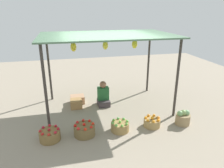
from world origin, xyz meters
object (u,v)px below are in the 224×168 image
at_px(basket_oranges, 152,122).
at_px(basket_cabbages, 183,118).
at_px(basket_red_tomatoes, 84,130).
at_px(wooden_crate_near_vendor, 76,104).
at_px(vendor_person, 103,96).
at_px(basket_green_apples, 120,126).
at_px(wooden_crate_stacked_rear, 77,99).
at_px(basket_red_apples, 50,135).

bearing_deg(basket_oranges, basket_cabbages, -5.69).
distance_m(basket_red_tomatoes, wooden_crate_near_vendor, 1.56).
xyz_separation_m(vendor_person, basket_cabbages, (1.80, -1.65, -0.12)).
height_order(basket_green_apples, wooden_crate_stacked_rear, basket_green_apples).
distance_m(vendor_person, basket_oranges, 1.86).
relative_size(basket_oranges, wooden_crate_near_vendor, 1.24).
distance_m(basket_green_apples, basket_oranges, 0.86).
height_order(basket_red_tomatoes, basket_green_apples, basket_red_tomatoes).
xyz_separation_m(basket_red_tomatoes, basket_green_apples, (0.88, -0.02, -0.02)).
height_order(basket_red_apples, wooden_crate_stacked_rear, basket_red_apples).
bearing_deg(wooden_crate_stacked_rear, basket_oranges, -47.15).
distance_m(basket_cabbages, wooden_crate_near_vendor, 3.12).
xyz_separation_m(basket_red_apples, basket_green_apples, (1.69, 0.01, -0.01)).
relative_size(basket_red_apples, wooden_crate_stacked_rear, 1.11).
height_order(basket_oranges, wooden_crate_stacked_rear, basket_oranges).
bearing_deg(basket_cabbages, wooden_crate_near_vendor, 148.31).
distance_m(vendor_person, basket_green_apples, 1.60).
distance_m(basket_red_tomatoes, basket_green_apples, 0.88).
bearing_deg(basket_cabbages, basket_oranges, 174.31).
xyz_separation_m(vendor_person, basket_red_tomatoes, (-0.77, -1.57, -0.16)).
distance_m(basket_red_apples, basket_oranges, 2.55).
relative_size(basket_red_tomatoes, wooden_crate_stacked_rear, 1.17).
relative_size(basket_red_apples, basket_oranges, 1.12).
bearing_deg(basket_red_apples, basket_oranges, 0.48).
bearing_deg(basket_oranges, basket_red_apples, -179.52).
bearing_deg(basket_red_apples, wooden_crate_near_vendor, 65.42).
distance_m(basket_green_apples, basket_cabbages, 1.69).
distance_m(wooden_crate_near_vendor, wooden_crate_stacked_rear, 0.35).
xyz_separation_m(basket_green_apples, basket_cabbages, (1.69, -0.07, 0.06)).
distance_m(basket_red_tomatoes, wooden_crate_stacked_rear, 1.90).
relative_size(vendor_person, basket_green_apples, 1.73).
distance_m(vendor_person, basket_red_tomatoes, 1.75).
xyz_separation_m(basket_red_apples, wooden_crate_stacked_rear, (0.79, 1.92, -0.01)).
bearing_deg(basket_green_apples, basket_red_apples, -179.78).
height_order(basket_red_tomatoes, basket_cabbages, basket_cabbages).
relative_size(basket_red_apples, basket_cabbages, 1.16).
height_order(vendor_person, basket_cabbages, vendor_person).
height_order(vendor_person, wooden_crate_stacked_rear, vendor_person).
height_order(basket_red_tomatoes, basket_oranges, basket_red_tomatoes).
height_order(vendor_person, wooden_crate_near_vendor, vendor_person).
bearing_deg(wooden_crate_near_vendor, basket_oranges, -40.44).
height_order(vendor_person, basket_oranges, vendor_person).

